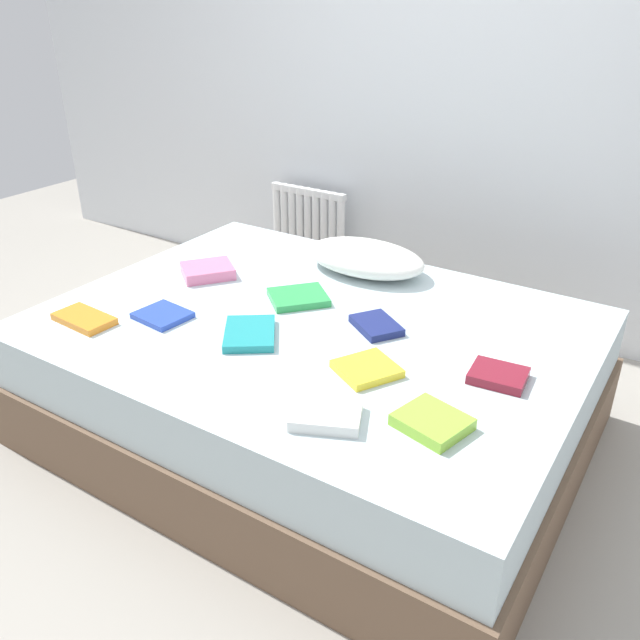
% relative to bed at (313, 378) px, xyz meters
% --- Properties ---
extents(ground_plane, '(8.00, 8.00, 0.00)m').
position_rel_bed_xyz_m(ground_plane, '(0.00, 0.00, -0.25)').
color(ground_plane, '#9E998E').
extents(back_wall, '(6.00, 0.10, 2.80)m').
position_rel_bed_xyz_m(back_wall, '(0.00, 1.35, 1.15)').
color(back_wall, silver).
rests_on(back_wall, ground).
extents(bed, '(2.00, 1.50, 0.50)m').
position_rel_bed_xyz_m(bed, '(0.00, 0.00, 0.00)').
color(bed, brown).
rests_on(bed, ground).
extents(radiator, '(0.49, 0.04, 0.51)m').
position_rel_bed_xyz_m(radiator, '(-0.82, 1.20, 0.09)').
color(radiator, white).
rests_on(radiator, ground).
extents(pillow, '(0.54, 0.33, 0.13)m').
position_rel_bed_xyz_m(pillow, '(-0.07, 0.52, 0.32)').
color(pillow, white).
rests_on(pillow, bed).
extents(textbook_lime, '(0.22, 0.21, 0.04)m').
position_rel_bed_xyz_m(textbook_lime, '(0.65, -0.37, 0.27)').
color(textbook_lime, '#8CC638').
rests_on(textbook_lime, bed).
extents(textbook_navy, '(0.23, 0.22, 0.03)m').
position_rel_bed_xyz_m(textbook_navy, '(0.23, 0.07, 0.27)').
color(textbook_navy, navy).
rests_on(textbook_navy, bed).
extents(textbook_blue, '(0.20, 0.18, 0.02)m').
position_rel_bed_xyz_m(textbook_blue, '(-0.49, -0.29, 0.26)').
color(textbook_blue, '#2847B7').
rests_on(textbook_blue, bed).
extents(textbook_teal, '(0.28, 0.29, 0.03)m').
position_rel_bed_xyz_m(textbook_teal, '(-0.12, -0.23, 0.27)').
color(textbook_teal, teal).
rests_on(textbook_teal, bed).
extents(textbook_white, '(0.24, 0.22, 0.04)m').
position_rel_bed_xyz_m(textbook_white, '(0.38, -0.50, 0.27)').
color(textbook_white, white).
rests_on(textbook_white, bed).
extents(textbook_maroon, '(0.19, 0.16, 0.03)m').
position_rel_bed_xyz_m(textbook_maroon, '(0.72, -0.03, 0.27)').
color(textbook_maroon, maroon).
rests_on(textbook_maroon, bed).
extents(textbook_green, '(0.29, 0.29, 0.03)m').
position_rel_bed_xyz_m(textbook_green, '(-0.14, 0.11, 0.27)').
color(textbook_green, green).
rests_on(textbook_green, bed).
extents(textbook_pink, '(0.27, 0.28, 0.05)m').
position_rel_bed_xyz_m(textbook_pink, '(-0.61, 0.11, 0.28)').
color(textbook_pink, pink).
rests_on(textbook_pink, bed).
extents(textbook_orange, '(0.24, 0.14, 0.03)m').
position_rel_bed_xyz_m(textbook_orange, '(-0.71, -0.47, 0.27)').
color(textbook_orange, orange).
rests_on(textbook_orange, bed).
extents(textbook_yellow, '(0.24, 0.24, 0.03)m').
position_rel_bed_xyz_m(textbook_yellow, '(0.35, -0.21, 0.27)').
color(textbook_yellow, yellow).
rests_on(textbook_yellow, bed).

